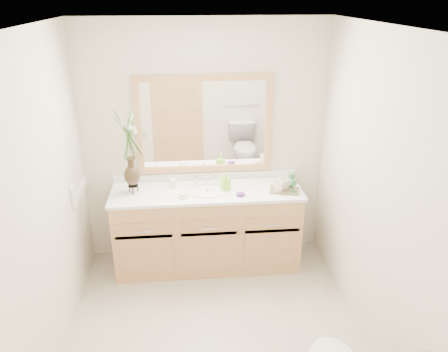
{
  "coord_description": "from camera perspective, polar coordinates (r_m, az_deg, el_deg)",
  "views": [
    {
      "loc": [
        -0.19,
        -2.8,
        2.6
      ],
      "look_at": [
        0.13,
        0.65,
        1.13
      ],
      "focal_mm": 35.0,
      "sensor_mm": 36.0,
      "label": 1
    }
  ],
  "objects": [
    {
      "name": "flower_vase",
      "position": [
        4.07,
        -12.28,
        4.23
      ],
      "size": [
        0.18,
        0.18,
        0.73
      ],
      "rotation": [
        0.0,
        0.0,
        -0.42
      ],
      "color": "black",
      "rests_on": "counter"
    },
    {
      "name": "vanity",
      "position": [
        4.41,
        -2.19,
        -6.95
      ],
      "size": [
        1.8,
        0.55,
        0.8
      ],
      "color": "tan",
      "rests_on": "floor"
    },
    {
      "name": "ceiling",
      "position": [
        2.81,
        -1.58,
        18.93
      ],
      "size": [
        2.4,
        2.6,
        0.02
      ],
      "primitive_type": "cube",
      "color": "white",
      "rests_on": "wall_back"
    },
    {
      "name": "goblet_front",
      "position": [
        4.15,
        9.12,
        -0.95
      ],
      "size": [
        0.06,
        0.06,
        0.13
      ],
      "color": "#226832",
      "rests_on": "tray"
    },
    {
      "name": "sink",
      "position": [
        4.21,
        -2.25,
        -2.64
      ],
      "size": [
        0.38,
        0.34,
        0.23
      ],
      "color": "white",
      "rests_on": "counter"
    },
    {
      "name": "wall_front",
      "position": [
        2.06,
        1.39,
        -19.84
      ],
      "size": [
        2.4,
        0.02,
        2.4
      ],
      "primitive_type": "cube",
      "color": "beige",
      "rests_on": "floor"
    },
    {
      "name": "mirror",
      "position": [
        4.25,
        -2.6,
        6.68
      ],
      "size": [
        1.32,
        0.04,
        0.97
      ],
      "color": "white",
      "rests_on": "wall_back"
    },
    {
      "name": "tumbler",
      "position": [
        4.29,
        -6.68,
        -0.94
      ],
      "size": [
        0.06,
        0.06,
        0.08
      ],
      "primitive_type": "cylinder",
      "color": "#EFE9CF",
      "rests_on": "counter"
    },
    {
      "name": "tray",
      "position": [
        4.23,
        7.91,
        -1.86
      ],
      "size": [
        0.31,
        0.25,
        0.01
      ],
      "primitive_type": "cube",
      "rotation": [
        0.0,
        0.0,
        -0.27
      ],
      "color": "brown",
      "rests_on": "counter"
    },
    {
      "name": "goblet_back",
      "position": [
        4.26,
        8.8,
        -0.21
      ],
      "size": [
        0.06,
        0.06,
        0.14
      ],
      "color": "#226832",
      "rests_on": "tray"
    },
    {
      "name": "soap_bottle",
      "position": [
        4.19,
        0.18,
        -0.77
      ],
      "size": [
        0.09,
        0.09,
        0.16
      ],
      "primitive_type": "imported",
      "rotation": [
        0.0,
        0.0,
        0.36
      ],
      "color": "#95EA37",
      "rests_on": "counter"
    },
    {
      "name": "wall_back",
      "position": [
        4.33,
        -2.56,
        4.16
      ],
      "size": [
        2.4,
        0.02,
        2.4
      ],
      "primitive_type": "cube",
      "color": "beige",
      "rests_on": "floor"
    },
    {
      "name": "switch_plate",
      "position": [
        4.04,
        -19.16,
        -1.98
      ],
      "size": [
        0.02,
        0.12,
        0.12
      ],
      "primitive_type": "cube",
      "color": "white",
      "rests_on": "wall_left"
    },
    {
      "name": "floor",
      "position": [
        3.82,
        -1.17,
        -19.82
      ],
      "size": [
        2.6,
        2.6,
        0.0
      ],
      "primitive_type": "plane",
      "color": "#BDB8A1",
      "rests_on": "ground"
    },
    {
      "name": "wall_left",
      "position": [
        3.29,
        -22.74,
        -4.11
      ],
      "size": [
        0.02,
        2.6,
        2.4
      ],
      "primitive_type": "cube",
      "color": "beige",
      "rests_on": "floor"
    },
    {
      "name": "counter",
      "position": [
        4.21,
        -2.27,
        -2.05
      ],
      "size": [
        1.84,
        0.57,
        0.03
      ],
      "primitive_type": "cube",
      "color": "white",
      "rests_on": "vanity"
    },
    {
      "name": "wall_right",
      "position": [
        3.42,
        19.15,
        -2.49
      ],
      "size": [
        0.02,
        2.6,
        2.4
      ],
      "primitive_type": "cube",
      "color": "beige",
      "rests_on": "floor"
    },
    {
      "name": "mug_left",
      "position": [
        4.16,
        7.14,
        -1.37
      ],
      "size": [
        0.13,
        0.13,
        0.1
      ],
      "primitive_type": "imported",
      "rotation": [
        0.0,
        0.0,
        -0.37
      ],
      "color": "#EFE9CF",
      "rests_on": "tray"
    },
    {
      "name": "mug_right",
      "position": [
        4.23,
        8.01,
        -0.9
      ],
      "size": [
        0.12,
        0.11,
        0.11
      ],
      "primitive_type": "imported",
      "rotation": [
        0.0,
        0.0,
        0.04
      ],
      "color": "#EFE9CF",
      "rests_on": "tray"
    },
    {
      "name": "purple_dish",
      "position": [
        4.09,
        2.17,
        -2.37
      ],
      "size": [
        0.1,
        0.08,
        0.03
      ],
      "primitive_type": "ellipsoid",
      "rotation": [
        0.0,
        0.0,
        0.13
      ],
      "color": "#562674",
      "rests_on": "counter"
    },
    {
      "name": "soap_dish",
      "position": [
        4.08,
        -5.39,
        -2.61
      ],
      "size": [
        0.11,
        0.11,
        0.03
      ],
      "color": "#EFE9CF",
      "rests_on": "counter"
    }
  ]
}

